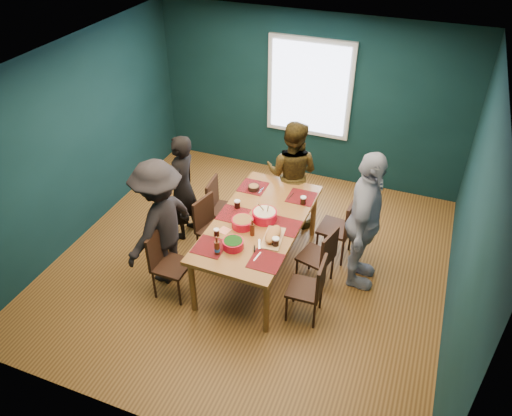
{
  "coord_description": "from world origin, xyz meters",
  "views": [
    {
      "loc": [
        1.9,
        -4.7,
        4.52
      ],
      "look_at": [
        0.1,
        -0.07,
        0.98
      ],
      "focal_mm": 35.0,
      "sensor_mm": 36.0,
      "label": 1
    }
  ],
  "objects": [
    {
      "name": "room",
      "position": [
        0.0,
        0.27,
        1.37
      ],
      "size": [
        5.01,
        5.01,
        2.71
      ],
      "color": "olive",
      "rests_on": "ground"
    },
    {
      "name": "dining_table",
      "position": [
        0.14,
        -0.07,
        0.72
      ],
      "size": [
        1.08,
        2.11,
        0.8
      ],
      "rotation": [
        0.0,
        0.0,
        -0.02
      ],
      "color": "olive",
      "rests_on": "floor"
    },
    {
      "name": "chair_left_far",
      "position": [
        -0.65,
        0.43,
        0.52
      ],
      "size": [
        0.43,
        0.43,
        0.89
      ],
      "rotation": [
        0.0,
        0.0,
        0.08
      ],
      "color": "#311910",
      "rests_on": "floor"
    },
    {
      "name": "chair_left_mid",
      "position": [
        -0.59,
        -0.01,
        0.51
      ],
      "size": [
        0.47,
        0.47,
        0.87
      ],
      "rotation": [
        0.0,
        0.0,
        -0.23
      ],
      "color": "#311910",
      "rests_on": "floor"
    },
    {
      "name": "chair_left_near",
      "position": [
        -0.77,
        -0.86,
        0.52
      ],
      "size": [
        0.41,
        0.41,
        0.9
      ],
      "rotation": [
        0.0,
        0.0,
        -0.01
      ],
      "color": "#311910",
      "rests_on": "floor"
    },
    {
      "name": "chair_right_far",
      "position": [
        1.07,
        0.57,
        0.54
      ],
      "size": [
        0.45,
        0.45,
        0.92
      ],
      "rotation": [
        0.0,
        0.0,
        -0.08
      ],
      "color": "#311910",
      "rests_on": "floor"
    },
    {
      "name": "chair_right_mid",
      "position": [
        0.96,
        -0.06,
        0.5
      ],
      "size": [
        0.47,
        0.47,
        0.85
      ],
      "rotation": [
        0.0,
        0.0,
        -0.25
      ],
      "color": "#311910",
      "rests_on": "floor"
    },
    {
      "name": "chair_right_near",
      "position": [
        1.01,
        -0.63,
        0.5
      ],
      "size": [
        0.4,
        0.4,
        0.86
      ],
      "rotation": [
        0.0,
        0.0,
        0.03
      ],
      "color": "#311910",
      "rests_on": "floor"
    },
    {
      "name": "person_far_left",
      "position": [
        -1.12,
        0.26,
        0.78
      ],
      "size": [
        0.42,
        0.6,
        1.56
      ],
      "primitive_type": "imported",
      "rotation": [
        0.0,
        0.0,
        4.63
      ],
      "color": "black",
      "rests_on": "floor"
    },
    {
      "name": "person_back",
      "position": [
        0.18,
        1.13,
        0.8
      ],
      "size": [
        0.78,
        0.61,
        1.6
      ],
      "primitive_type": "imported",
      "rotation": [
        0.0,
        0.0,
        3.15
      ],
      "color": "black",
      "rests_on": "floor"
    },
    {
      "name": "person_right",
      "position": [
        1.38,
        0.19,
        0.93
      ],
      "size": [
        0.52,
        1.11,
        1.86
      ],
      "primitive_type": "imported",
      "rotation": [
        0.0,
        0.0,
        1.63
      ],
      "color": "white",
      "rests_on": "floor"
    },
    {
      "name": "person_near_left",
      "position": [
        -0.94,
        -0.62,
        0.85
      ],
      "size": [
        0.82,
        1.19,
        1.7
      ],
      "primitive_type": "imported",
      "rotation": [
        0.0,
        0.0,
        4.53
      ],
      "color": "black",
      "rests_on": "floor"
    },
    {
      "name": "bowl_salad",
      "position": [
        -0.01,
        -0.25,
        0.86
      ],
      "size": [
        0.27,
        0.27,
        0.11
      ],
      "color": "red",
      "rests_on": "dining_table"
    },
    {
      "name": "bowl_dumpling",
      "position": [
        0.2,
        -0.03,
        0.87
      ],
      "size": [
        0.31,
        0.31,
        0.29
      ],
      "color": "red",
      "rests_on": "dining_table"
    },
    {
      "name": "bowl_herbs",
      "position": [
        0.05,
        -0.67,
        0.85
      ],
      "size": [
        0.25,
        0.25,
        0.11
      ],
      "color": "red",
      "rests_on": "dining_table"
    },
    {
      "name": "cutting_board",
      "position": [
        0.42,
        -0.35,
        0.85
      ],
      "size": [
        0.29,
        0.55,
        0.12
      ],
      "rotation": [
        0.0,
        0.0,
        0.11
      ],
      "color": "tan",
      "rests_on": "dining_table"
    },
    {
      "name": "small_bowl",
      "position": [
        -0.18,
        0.55,
        0.83
      ],
      "size": [
        0.16,
        0.16,
        0.07
      ],
      "color": "black",
      "rests_on": "dining_table"
    },
    {
      "name": "beer_bottle_a",
      "position": [
        -0.08,
        -0.83,
        0.88
      ],
      "size": [
        0.07,
        0.07,
        0.24
      ],
      "color": "#461B0C",
      "rests_on": "dining_table"
    },
    {
      "name": "beer_bottle_b",
      "position": [
        0.17,
        -0.37,
        0.88
      ],
      "size": [
        0.06,
        0.06,
        0.22
      ],
      "color": "#461B0C",
      "rests_on": "dining_table"
    },
    {
      "name": "cola_glass_a",
      "position": [
        -0.22,
        -0.53,
        0.85
      ],
      "size": [
        0.07,
        0.07,
        0.1
      ],
      "color": "black",
      "rests_on": "dining_table"
    },
    {
      "name": "cola_glass_b",
      "position": [
        0.5,
        -0.46,
        0.86
      ],
      "size": [
        0.08,
        0.08,
        0.12
      ],
      "color": "black",
      "rests_on": "dining_table"
    },
    {
      "name": "cola_glass_c",
      "position": [
        0.54,
        0.47,
        0.86
      ],
      "size": [
        0.08,
        0.08,
        0.11
      ],
      "color": "black",
      "rests_on": "dining_table"
    },
    {
      "name": "cola_glass_d",
      "position": [
        -0.22,
        0.08,
        0.86
      ],
      "size": [
        0.08,
        0.08,
        0.11
      ],
      "color": "black",
      "rests_on": "dining_table"
    },
    {
      "name": "napkin_a",
      "position": [
        0.48,
        -0.02,
        0.8
      ],
      "size": [
        0.18,
        0.18,
        0.0
      ],
      "primitive_type": "cube",
      "rotation": [
        0.0,
        0.0,
        0.54
      ],
      "color": "#FA8E69",
      "rests_on": "dining_table"
    },
    {
      "name": "napkin_b",
      "position": [
        -0.18,
        -0.41,
        0.8
      ],
      "size": [
        0.15,
        0.15,
        0.0
      ],
      "primitive_type": "cube",
      "rotation": [
        0.0,
        0.0,
        -0.22
      ],
      "color": "#FA8E69",
      "rests_on": "dining_table"
    },
    {
      "name": "napkin_c",
      "position": [
        0.5,
        -0.75,
        0.8
      ],
      "size": [
        0.21,
        0.21,
        0.0
      ],
      "primitive_type": "cube",
      "rotation": [
        0.0,
        0.0,
        0.58
      ],
      "color": "#FA8E69",
      "rests_on": "dining_table"
    }
  ]
}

